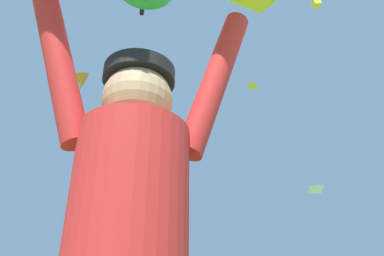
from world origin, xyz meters
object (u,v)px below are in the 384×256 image
at_px(distant_kite_yellow_overhead_distant, 253,86).
at_px(distant_kite_orange_far_center, 158,239).
at_px(distant_kite_yellow_high_right, 316,2).
at_px(distant_kite_orange_high_left, 81,81).
at_px(distant_kite_white_mid_left, 316,189).
at_px(distant_kite_black_mid_right, 164,112).

bearing_deg(distant_kite_yellow_overhead_distant, distant_kite_orange_far_center, 151.13).
relative_size(distant_kite_orange_far_center, distant_kite_yellow_high_right, 1.19).
bearing_deg(distant_kite_orange_high_left, distant_kite_yellow_overhead_distant, -8.60).
distance_m(distant_kite_white_mid_left, distant_kite_yellow_overhead_distant, 7.54).
height_order(distant_kite_white_mid_left, distant_kite_orange_high_left, distant_kite_orange_high_left).
distance_m(distant_kite_orange_far_center, distant_kite_yellow_high_right, 18.98).
relative_size(distant_kite_white_mid_left, distant_kite_yellow_overhead_distant, 1.32).
bearing_deg(distant_kite_orange_far_center, distant_kite_black_mid_right, 97.71).
height_order(distant_kite_orange_far_center, distant_kite_white_mid_left, distant_kite_white_mid_left).
xyz_separation_m(distant_kite_white_mid_left, distant_kite_yellow_high_right, (2.42, 1.55, 14.11)).
bearing_deg(distant_kite_yellow_overhead_distant, distant_kite_orange_high_left, 171.40).
bearing_deg(distant_kite_orange_far_center, distant_kite_yellow_overhead_distant, -28.87).
bearing_deg(distant_kite_orange_far_center, distant_kite_white_mid_left, -27.44).
distance_m(distant_kite_white_mid_left, distant_kite_yellow_high_right, 14.40).
distance_m(distant_kite_yellow_high_right, distant_kite_orange_high_left, 17.06).
bearing_deg(distant_kite_yellow_high_right, distant_kite_yellow_overhead_distant, -174.59).
xyz_separation_m(distant_kite_white_mid_left, distant_kite_orange_high_left, (-13.86, 2.82, 9.16)).
relative_size(distant_kite_yellow_high_right, distant_kite_yellow_overhead_distant, 1.11).
bearing_deg(distant_kite_orange_high_left, distant_kite_black_mid_right, 58.43).
xyz_separation_m(distant_kite_black_mid_right, distant_kite_orange_high_left, (-4.66, -7.57, -1.92)).
height_order(distant_kite_yellow_high_right, distant_kite_black_mid_right, distant_kite_yellow_high_right).
height_order(distant_kite_orange_far_center, distant_kite_yellow_overhead_distant, distant_kite_yellow_overhead_distant).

